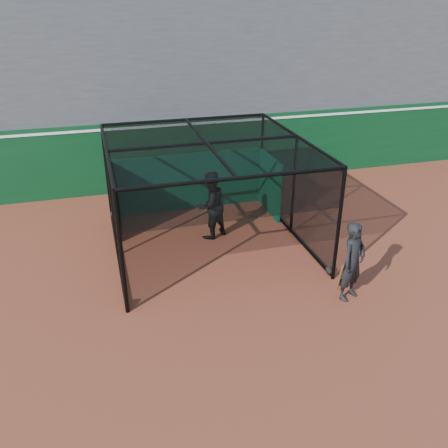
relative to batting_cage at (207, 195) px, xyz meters
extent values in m
plane|color=brown|center=(-1.18, -3.70, -1.48)|extent=(120.00, 120.00, 0.00)
cube|color=#0A3819|center=(-1.18, 4.80, -0.23)|extent=(50.00, 0.45, 2.50)
cube|color=white|center=(-1.18, 4.80, 0.87)|extent=(50.00, 0.50, 0.08)
cube|color=#4C4C4F|center=(-1.18, 8.68, 2.39)|extent=(50.00, 7.85, 7.75)
cube|color=#064329|center=(0.00, 2.58, -0.53)|extent=(5.03, 0.10, 1.90)
cylinder|color=black|center=(-2.57, -2.53, -1.37)|extent=(0.08, 0.22, 0.22)
cylinder|color=black|center=(2.57, -2.53, -1.37)|extent=(0.08, 0.22, 0.22)
cylinder|color=black|center=(-2.57, 2.50, -1.37)|extent=(0.08, 0.22, 0.22)
cylinder|color=black|center=(2.57, 2.50, -1.37)|extent=(0.08, 0.22, 0.22)
imported|color=black|center=(0.18, 0.38, -0.47)|extent=(1.22, 1.12, 2.02)
imported|color=black|center=(2.55, -3.56, -0.51)|extent=(0.84, 0.73, 1.94)
cylinder|color=#593819|center=(2.30, -3.51, -0.93)|extent=(0.14, 0.32, 0.83)
camera|label=1|loc=(-2.86, -11.79, 5.02)|focal=38.00mm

